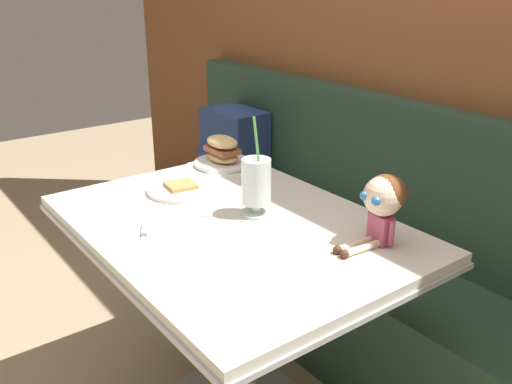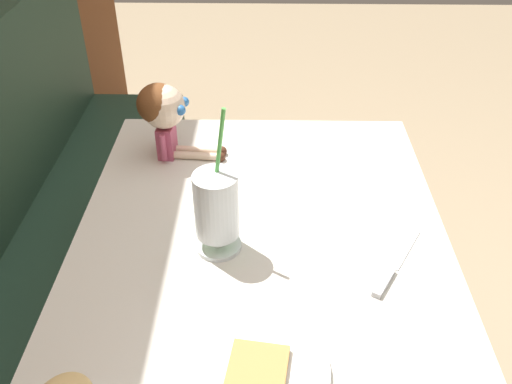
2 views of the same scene
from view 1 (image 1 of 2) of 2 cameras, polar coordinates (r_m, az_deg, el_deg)
name	(u,v)px [view 1 (image 1 of 2)]	position (r m, az deg, el deg)	size (l,w,h in m)	color
wood_panel_wall	(431,43)	(2.16, 17.39, 14.21)	(4.40, 0.08, 2.40)	brown
booth_bench	(367,278)	(2.26, 11.20, -8.53)	(2.60, 0.48, 1.00)	#233D2D
diner_table	(234,279)	(1.78, -2.28, -8.79)	(1.11, 0.81, 0.74)	silver
toast_plate	(183,189)	(1.93, -7.42, 0.35)	(0.25, 0.25, 0.03)	white
milkshake_glass	(256,184)	(1.70, -0.02, 0.78)	(0.10, 0.10, 0.32)	silver
sandwich_plate	(222,154)	(2.16, -3.44, 3.91)	(0.22, 0.22, 0.12)	white
butter_knife	(144,234)	(1.63, -11.28, -4.22)	(0.21, 0.13, 0.01)	silver
seated_doll	(383,200)	(1.55, 12.79, -0.78)	(0.12, 0.22, 0.20)	#B74C6B
backpack	(234,145)	(2.71, -2.29, 4.78)	(0.31, 0.26, 0.41)	navy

